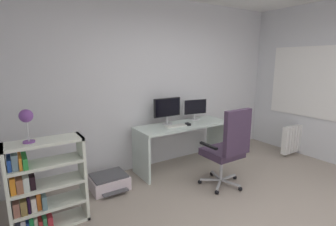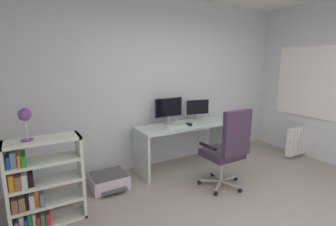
% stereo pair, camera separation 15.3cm
% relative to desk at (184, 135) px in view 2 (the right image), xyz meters
% --- Properties ---
extents(wall_back, '(4.96, 0.10, 2.76)m').
position_rel_desk_xyz_m(wall_back, '(-0.22, 0.42, 0.82)').
color(wall_back, silver).
rests_on(wall_back, ground).
extents(window_pane, '(0.01, 1.19, 1.19)m').
position_rel_desk_xyz_m(window_pane, '(2.26, -0.70, 0.83)').
color(window_pane, white).
extents(window_frame, '(0.02, 1.27, 1.27)m').
position_rel_desk_xyz_m(window_frame, '(2.25, -0.70, 0.83)').
color(window_frame, white).
extents(desk, '(1.61, 0.58, 0.74)m').
position_rel_desk_xyz_m(desk, '(0.00, 0.00, 0.00)').
color(desk, silver).
rests_on(desk, ground).
extents(monitor_main, '(0.49, 0.18, 0.43)m').
position_rel_desk_xyz_m(monitor_main, '(-0.22, 0.15, 0.45)').
color(monitor_main, '#B2B5B7').
rests_on(monitor_main, desk).
extents(monitor_secondary, '(0.46, 0.18, 0.37)m').
position_rel_desk_xyz_m(monitor_secondary, '(0.36, 0.15, 0.40)').
color(monitor_secondary, '#B2B5B7').
rests_on(monitor_secondary, desk).
extents(keyboard, '(0.35, 0.15, 0.02)m').
position_rel_desk_xyz_m(keyboard, '(-0.20, -0.07, 0.20)').
color(keyboard, silver).
rests_on(keyboard, desk).
extents(computer_mouse, '(0.08, 0.11, 0.03)m').
position_rel_desk_xyz_m(computer_mouse, '(0.02, -0.10, 0.20)').
color(computer_mouse, black).
rests_on(computer_mouse, desk).
extents(office_chair, '(0.61, 0.63, 1.15)m').
position_rel_desk_xyz_m(office_chair, '(0.08, -0.93, 0.06)').
color(office_chair, '#B7BABC').
rests_on(office_chair, ground).
extents(bookshelf, '(0.75, 0.29, 0.97)m').
position_rel_desk_xyz_m(bookshelf, '(-2.20, -0.50, -0.11)').
color(bookshelf, silver).
rests_on(bookshelf, ground).
extents(desk_lamp, '(0.13, 0.13, 0.34)m').
position_rel_desk_xyz_m(desk_lamp, '(-2.26, -0.49, 0.66)').
color(desk_lamp, '#724090').
rests_on(desk_lamp, bookshelf).
extents(printer, '(0.50, 0.50, 0.21)m').
position_rel_desk_xyz_m(printer, '(-1.32, -0.06, -0.45)').
color(printer, silver).
rests_on(printer, ground).
extents(radiator, '(0.76, 0.10, 0.51)m').
position_rel_desk_xyz_m(radiator, '(2.16, -0.70, -0.24)').
color(radiator, white).
rests_on(radiator, ground).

